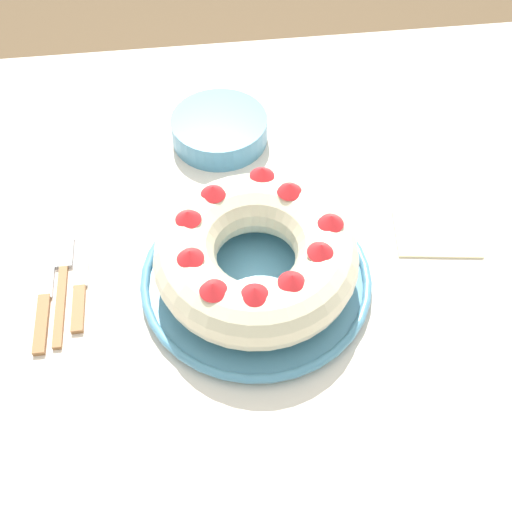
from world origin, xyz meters
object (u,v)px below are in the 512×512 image
Objects in this scene: serving_dish at (256,278)px; side_bowl at (220,129)px; bundt_cake at (256,255)px; cake_knife at (80,288)px; fork at (63,282)px; serving_knife at (44,301)px; napkin at (436,235)px.

side_bowl is at bearing 94.55° from serving_dish.
bundt_cake is 0.25m from cake_knife.
bundt_cake is at bearing -8.65° from cake_knife.
fork is 0.90× the size of serving_knife.
side_bowl is 1.31× the size of napkin.
fork is at bearing 146.64° from cake_knife.
bundt_cake is 2.22× the size of napkin.
side_bowl is at bearing 47.68° from cake_knife.
side_bowl is (-0.02, 0.30, 0.01)m from serving_dish.
serving_dish is 2.00× the size of side_bowl.
serving_dish is 0.05m from bundt_cake.
cake_knife is 1.02× the size of side_bowl.
cake_knife is (-0.24, 0.02, -0.06)m from bundt_cake.
napkin is at bearing 6.33° from serving_knife.
serving_dish is 1.95× the size of cake_knife.
serving_knife is (-0.02, -0.03, 0.00)m from fork.
napkin is at bearing 10.44° from bundt_cake.
fork is 0.55m from napkin.
fork is (-0.27, 0.03, -0.01)m from serving_dish.
serving_dish is 0.29m from serving_knife.
serving_dish reaches higher than cake_knife.
fork is 0.04m from serving_knife.
cake_knife is (-0.24, 0.02, -0.01)m from serving_dish.
serving_dish is 1.18× the size of bundt_cake.
serving_knife is 1.23× the size of cake_knife.
napkin is (0.57, 0.05, -0.00)m from serving_knife.
serving_dish reaches higher than serving_knife.
serving_dish is at bearing -169.56° from napkin.
serving_knife is at bearing -131.91° from side_bowl.
serving_knife is at bearing -167.38° from cake_knife.
serving_dish is 1.76× the size of fork.
serving_dish is 2.61× the size of napkin.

